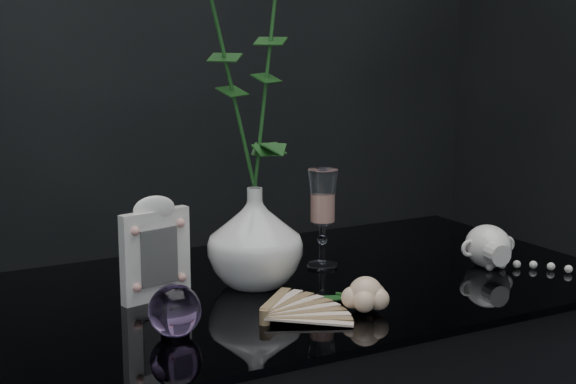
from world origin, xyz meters
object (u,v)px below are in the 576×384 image
wine_glass (323,219)px  loose_rose (366,294)px  paperweight (175,310)px  vase (255,237)px  pearl_jar (488,244)px  picture_frame (155,248)px

wine_glass → loose_rose: wine_glass is taller
paperweight → vase: bearing=37.8°
vase → loose_rose: bearing=-67.2°
paperweight → pearl_jar: (0.59, 0.06, 0.00)m
loose_rose → vase: bearing=98.4°
loose_rose → paperweight: bearing=157.8°
vase → picture_frame: 0.16m
vase → picture_frame: bearing=176.9°
wine_glass → pearl_jar: wine_glass is taller
picture_frame → paperweight: size_ratio=2.25×
vase → paperweight: (-0.20, -0.15, -0.04)m
pearl_jar → loose_rose: bearing=-152.9°
vase → picture_frame: picture_frame is taller
wine_glass → pearl_jar: bearing=-28.1°
picture_frame → pearl_jar: 0.57m
paperweight → picture_frame: bearing=77.8°
wine_glass → picture_frame: bearing=-174.0°
pearl_jar → paperweight: bearing=-164.4°
wine_glass → vase: bearing=-164.4°
wine_glass → pearl_jar: size_ratio=0.63×
paperweight → pearl_jar: bearing=5.9°
vase → wine_glass: wine_glass is taller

